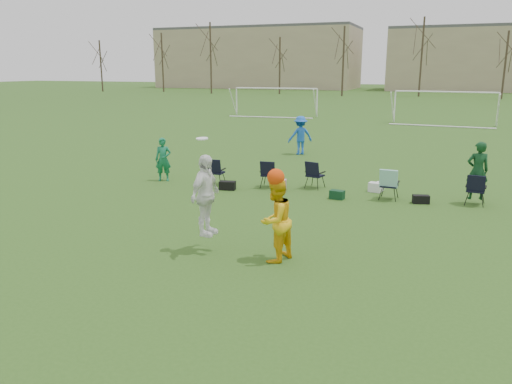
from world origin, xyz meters
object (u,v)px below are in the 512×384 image
at_px(fielder_blue, 300,135).
at_px(goal_left, 276,94).
at_px(goal_mid, 445,98).
at_px(fielder_green_near, 163,159).
at_px(center_contest, 245,208).

distance_m(fielder_blue, goal_left, 20.47).
distance_m(goal_left, goal_mid, 14.14).
bearing_deg(fielder_blue, goal_left, -103.00).
bearing_deg(fielder_blue, goal_mid, -145.51).
bearing_deg(fielder_green_near, fielder_blue, 45.86).
xyz_separation_m(goal_left, goal_mid, (14.00, -2.00, 0.00)).
relative_size(fielder_green_near, center_contest, 0.62).
bearing_deg(goal_left, center_contest, -77.54).
height_order(center_contest, goal_mid, center_contest).
relative_size(fielder_green_near, goal_mid, 0.22).
distance_m(fielder_blue, goal_mid, 18.14).
xyz_separation_m(fielder_green_near, goal_left, (-4.50, 26.49, 1.12)).
bearing_deg(center_contest, fielder_green_near, 133.20).
xyz_separation_m(fielder_green_near, center_contest, (5.76, -6.13, 0.32)).
height_order(fielder_green_near, goal_left, goal_left).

